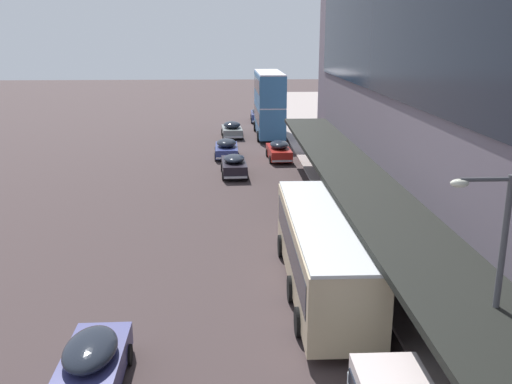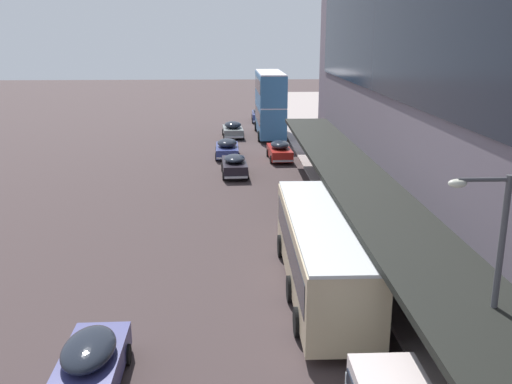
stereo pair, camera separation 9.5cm
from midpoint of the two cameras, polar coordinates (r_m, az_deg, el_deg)
The scene contains 9 objects.
transit_bus_kerbside_front at distance 56.31m, azimuth 1.47°, elevation 8.99°, with size 2.75×9.41×6.25m.
transit_bus_kerbside_rear at distance 22.29m, azimuth 6.67°, elevation -5.68°, with size 2.82×11.00×3.08m.
sedan_lead_near at distance 66.25m, azimuth 0.44°, elevation 7.72°, with size 1.96×4.80×1.53m.
sedan_oncoming_rear at distance 45.78m, azimuth 2.44°, elevation 4.18°, with size 1.92×4.49×1.60m.
sedan_trailing_near at distance 56.02m, azimuth -2.28°, elevation 6.27°, with size 2.16×4.32×1.58m.
sedan_oncoming_front at distance 46.86m, azimuth -2.85°, elevation 4.41°, with size 1.97×4.42×1.54m.
sedan_far_back at distance 17.37m, azimuth -16.22°, elevation -16.49°, with size 1.87×4.78×1.56m.
sedan_trailing_mid at distance 40.72m, azimuth -2.10°, elevation 2.72°, with size 1.94×4.45×1.53m.
street_lamp at distance 14.99m, azimuth 22.46°, elevation -8.57°, with size 1.50×0.28×6.55m.
Camera 2 is at (0.59, -8.26, 9.81)m, focal length 40.00 mm.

